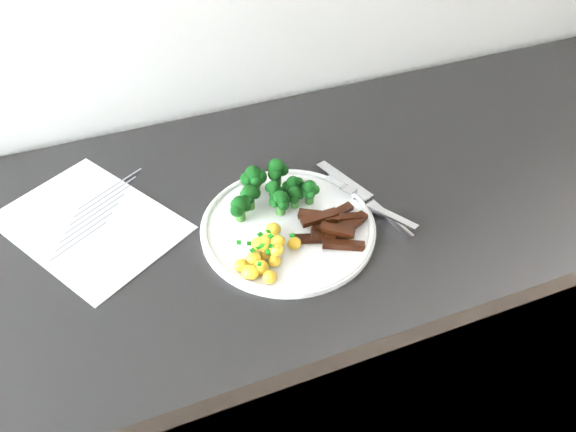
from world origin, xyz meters
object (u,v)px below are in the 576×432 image
broccoli (271,187)px  knife (374,207)px  beef_strips (333,226)px  plate (288,226)px  recipe_paper (90,223)px  counter (271,358)px  potatoes (266,252)px  fork (372,204)px

broccoli → knife: 0.17m
knife → beef_strips: bearing=-163.5°
plate → recipe_paper: bearing=156.5°
counter → knife: (0.16, -0.07, 0.45)m
potatoes → knife: size_ratio=0.50×
counter → beef_strips: beef_strips is taller
broccoli → potatoes: broccoli is taller
counter → knife: size_ratio=10.86×
broccoli → beef_strips: 0.12m
counter → recipe_paper: 0.52m
recipe_paper → knife: 0.45m
recipe_paper → potatoes: 0.29m
broccoli → plate: bearing=-84.9°
counter → broccoli: 0.48m
recipe_paper → plate: (0.29, -0.12, 0.01)m
recipe_paper → beef_strips: beef_strips is taller
broccoli → beef_strips: broccoli is taller
broccoli → beef_strips: bearing=-55.7°
broccoli → knife: size_ratio=0.69×
recipe_paper → plate: size_ratio=1.26×
plate → potatoes: (-0.05, -0.05, 0.02)m
plate → beef_strips: (0.06, -0.04, 0.01)m
plate → broccoli: 0.07m
plate → broccoli: (-0.01, 0.06, 0.03)m
counter → fork: size_ratio=14.10×
recipe_paper → broccoli: 0.29m
recipe_paper → knife: (0.43, -0.13, 0.01)m
counter → beef_strips: 0.48m
plate → fork: (0.14, -0.01, 0.01)m
recipe_paper → plate: plate is taller
counter → potatoes: 0.48m
fork → knife: bearing=10.4°
beef_strips → recipe_paper: bearing=155.2°
recipe_paper → potatoes: (0.23, -0.18, 0.02)m
recipe_paper → potatoes: bearing=-37.6°
recipe_paper → potatoes: potatoes is taller
broccoli → fork: (0.14, -0.07, -0.02)m
beef_strips → knife: beef_strips is taller
counter → knife: knife is taller
plate → potatoes: bearing=-135.6°
recipe_paper → fork: size_ratio=2.05×
beef_strips → fork: (0.08, 0.02, -0.00)m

